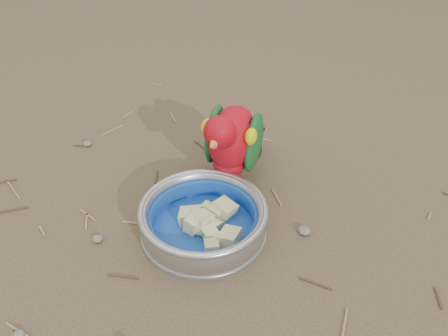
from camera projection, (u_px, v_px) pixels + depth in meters
The scene contains 6 objects.
ground at pixel (175, 249), 0.84m from camera, with size 60.00×60.00×0.00m, color brown.
food_bowl at pixel (204, 231), 0.86m from camera, with size 0.22×0.22×0.02m, color #B2B2BA.
bowl_wall at pixel (203, 218), 0.84m from camera, with size 0.22×0.22×0.04m, color #B2B2BA, non-canonical shape.
fruit_wedges at pixel (203, 221), 0.85m from camera, with size 0.13×0.13×0.03m, color #D2C78A, non-canonical shape.
lory_parrot at pixel (231, 147), 0.92m from camera, with size 0.10×0.22×0.18m, color #A90915, non-canonical shape.
ground_debris at pixel (158, 232), 0.87m from camera, with size 0.90×0.80×0.01m, color olive, non-canonical shape.
Camera 1 is at (0.39, -0.44, 0.62)m, focal length 40.00 mm.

